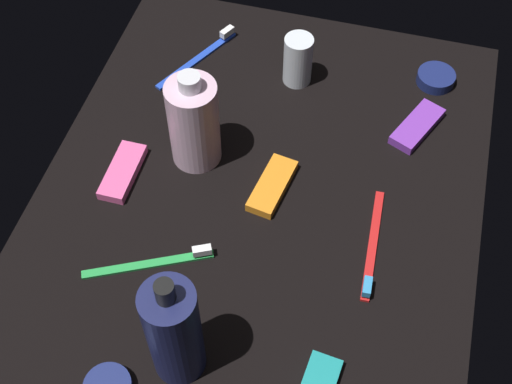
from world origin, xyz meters
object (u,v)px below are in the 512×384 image
deodorant_stick (297,60)px  snack_bar_pink (124,170)px  toothbrush_green (156,262)px  toothbrush_blue (201,55)px  bodywash_bottle (194,122)px  snack_bar_purple (417,126)px  snack_bar_orange (272,186)px  lotion_bottle (174,332)px  toothbrush_red (372,249)px  cream_tin_left (436,78)px

deodorant_stick → snack_bar_pink: (25.68, -20.45, -3.60)cm
toothbrush_green → snack_bar_pink: size_ratio=1.61×
toothbrush_blue → toothbrush_green: 40.58cm
bodywash_bottle → deodorant_stick: bodywash_bottle is taller
snack_bar_purple → snack_bar_orange: bearing=-24.1°
lotion_bottle → snack_bar_pink: 32.34cm
lotion_bottle → snack_bar_pink: size_ratio=1.91×
toothbrush_red → toothbrush_green: bearing=-71.3°
toothbrush_blue → snack_bar_purple: toothbrush_blue is taller
toothbrush_red → toothbrush_blue: same height
deodorant_stick → snack_bar_purple: bearing=74.3°
lotion_bottle → toothbrush_red: (-21.91, 20.48, -8.12)cm
lotion_bottle → toothbrush_red: lotion_bottle is taller
deodorant_stick → toothbrush_green: 40.79cm
deodorant_stick → snack_bar_purple: (5.81, 20.73, -3.60)cm
toothbrush_blue → snack_bar_purple: bearing=79.9°
cream_tin_left → toothbrush_red: bearing=-7.7°
lotion_bottle → toothbrush_red: bearing=136.9°
snack_bar_orange → cream_tin_left: bearing=152.9°
bodywash_bottle → snack_bar_orange: (3.26, 12.64, -6.71)cm
toothbrush_green → toothbrush_red: bearing=108.7°
bodywash_bottle → toothbrush_red: 31.08cm
bodywash_bottle → snack_bar_pink: 13.12cm
snack_bar_orange → cream_tin_left: cream_tin_left is taller
lotion_bottle → snack_bar_pink: (-25.95, -17.58, -7.98)cm
bodywash_bottle → snack_bar_pink: (6.09, -9.49, -6.71)cm
deodorant_stick → snack_bar_orange: 23.19cm
snack_bar_orange → snack_bar_pink: bearing=-73.5°
deodorant_stick → cream_tin_left: size_ratio=1.40×
bodywash_bottle → snack_bar_orange: bodywash_bottle is taller
toothbrush_blue → lotion_bottle: bearing=14.8°
toothbrush_red → toothbrush_green: size_ratio=1.08×
toothbrush_blue → toothbrush_red: bearing=48.4°
bodywash_bottle → snack_bar_purple: bodywash_bottle is taller
deodorant_stick → toothbrush_blue: size_ratio=0.53×
bodywash_bottle → toothbrush_green: bodywash_bottle is taller
toothbrush_green → snack_bar_pink: toothbrush_green is taller
snack_bar_pink → bodywash_bottle: bearing=122.9°
snack_bar_purple → snack_bar_pink: 45.73cm
snack_bar_pink → toothbrush_green: bearing=36.5°
toothbrush_blue → snack_bar_pink: toothbrush_blue is taller
toothbrush_green → bodywash_bottle: bearing=-178.7°
snack_bar_purple → toothbrush_blue: bearing=-76.0°
deodorant_stick → snack_bar_orange: size_ratio=0.84×
bodywash_bottle → snack_bar_orange: 14.68cm
toothbrush_green → snack_bar_orange: toothbrush_green is taller
snack_bar_purple → cream_tin_left: 11.24cm
lotion_bottle → deodorant_stick: lotion_bottle is taller
toothbrush_blue → cream_tin_left: 39.36cm
deodorant_stick → bodywash_bottle: bearing=-29.2°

